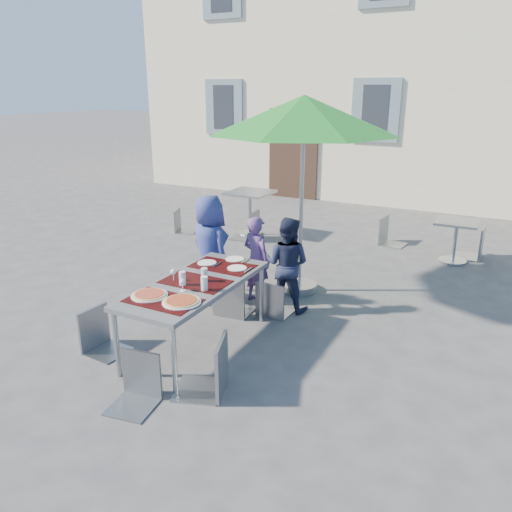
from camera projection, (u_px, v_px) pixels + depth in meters
The scene contains 23 objects.
ground at pixel (190, 335), 5.71m from camera, with size 90.00×90.00×0.00m, color #434245.
building at pixel (421, 5), 13.81m from camera, with size 13.60×8.20×11.10m.
dining_table at pixel (196, 287), 5.26m from camera, with size 0.80×1.85×0.76m.
pizza_near_left at pixel (149, 295), 4.87m from camera, with size 0.36×0.36×0.03m.
pizza_near_right at pixel (182, 301), 4.72m from camera, with size 0.37×0.37×0.03m.
glassware at pixel (193, 279), 5.11m from camera, with size 0.50×0.38×0.15m.
place_settings at pixel (226, 263), 5.77m from camera, with size 0.66×0.48×0.01m.
child_0 at pixel (210, 249), 6.47m from camera, with size 0.69×0.45×1.41m, color navy.
child_1 at pixel (256, 260), 6.44m from camera, with size 0.42×0.28×1.16m, color #603D7E.
child_2 at pixel (287, 264), 6.21m from camera, with size 0.58×0.34×1.20m, color #1B213C.
chair_0 at pixel (203, 262), 6.50m from camera, with size 0.52×0.52×0.91m.
chair_1 at pixel (232, 272), 6.05m from camera, with size 0.46×0.47×0.96m.
chair_2 at pixel (273, 278), 6.04m from camera, with size 0.39×0.39×0.86m.
chair_3 at pixel (97, 306), 5.22m from camera, with size 0.42×0.42×0.89m.
chair_4 at pixel (209, 334), 4.46m from camera, with size 0.58×0.58×1.02m.
chair_5 at pixel (134, 351), 4.34m from camera, with size 0.45×0.45×0.88m.
patio_umbrella at pixel (304, 117), 6.22m from camera, with size 2.44×2.44×2.61m.
cafe_table_0 at pixel (250, 203), 9.44m from camera, with size 0.78×0.78×0.84m.
bg_chair_l_0 at pixel (181, 207), 9.66m from camera, with size 0.48×0.48×0.84m.
bg_chair_r_0 at pixel (249, 208), 9.15m from camera, with size 0.49×0.48×1.01m.
cafe_table_1 at pixel (456, 235), 7.96m from camera, with size 0.64×0.64×0.69m.
bg_chair_l_1 at pixel (390, 214), 8.86m from camera, with size 0.47×0.46×0.94m.
bg_chair_r_1 at pixel (478, 223), 8.12m from camera, with size 0.47×0.46×1.01m.
Camera 1 is at (3.04, -4.18, 2.69)m, focal length 35.00 mm.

